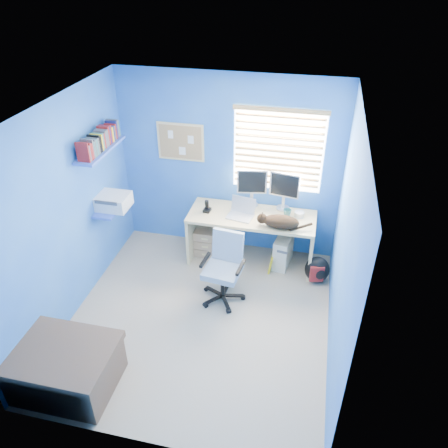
% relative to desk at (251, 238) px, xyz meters
% --- Properties ---
extents(floor, '(3.00, 3.20, 0.00)m').
position_rel_desk_xyz_m(floor, '(-0.39, -1.26, -0.37)').
color(floor, tan).
rests_on(floor, ground).
extents(ceiling, '(3.00, 3.20, 0.00)m').
position_rel_desk_xyz_m(ceiling, '(-0.39, -1.26, 2.13)').
color(ceiling, white).
rests_on(ceiling, wall_back).
extents(wall_back, '(3.00, 0.01, 2.50)m').
position_rel_desk_xyz_m(wall_back, '(-0.39, 0.34, 0.88)').
color(wall_back, blue).
rests_on(wall_back, ground).
extents(wall_front, '(3.00, 0.01, 2.50)m').
position_rel_desk_xyz_m(wall_front, '(-0.39, -2.86, 0.88)').
color(wall_front, blue).
rests_on(wall_front, ground).
extents(wall_left, '(0.01, 3.20, 2.50)m').
position_rel_desk_xyz_m(wall_left, '(-1.89, -1.26, 0.88)').
color(wall_left, blue).
rests_on(wall_left, ground).
extents(wall_right, '(0.01, 3.20, 2.50)m').
position_rel_desk_xyz_m(wall_right, '(1.11, -1.26, 0.88)').
color(wall_right, blue).
rests_on(wall_right, ground).
extents(desk, '(1.68, 0.65, 0.74)m').
position_rel_desk_xyz_m(desk, '(0.00, 0.00, 0.00)').
color(desk, '#DEC280').
rests_on(desk, floor).
extents(laptop, '(0.37, 0.31, 0.22)m').
position_rel_desk_xyz_m(laptop, '(-0.15, -0.07, 0.48)').
color(laptop, silver).
rests_on(laptop, desk).
extents(monitor_left, '(0.41, 0.18, 0.54)m').
position_rel_desk_xyz_m(monitor_left, '(-0.05, 0.26, 0.64)').
color(monitor_left, silver).
rests_on(monitor_left, desk).
extents(monitor_right, '(0.41, 0.19, 0.54)m').
position_rel_desk_xyz_m(monitor_right, '(0.38, 0.26, 0.64)').
color(monitor_right, silver).
rests_on(monitor_right, desk).
extents(phone, '(0.10, 0.12, 0.17)m').
position_rel_desk_xyz_m(phone, '(-0.61, -0.03, 0.45)').
color(phone, black).
rests_on(phone, desk).
extents(mug, '(0.10, 0.09, 0.10)m').
position_rel_desk_xyz_m(mug, '(0.45, 0.08, 0.42)').
color(mug, '#286466').
rests_on(mug, desk).
extents(cd_spindle, '(0.13, 0.13, 0.07)m').
position_rel_desk_xyz_m(cd_spindle, '(0.61, 0.11, 0.41)').
color(cd_spindle, silver).
rests_on(cd_spindle, desk).
extents(cat, '(0.46, 0.25, 0.16)m').
position_rel_desk_xyz_m(cat, '(0.40, -0.20, 0.45)').
color(cat, black).
rests_on(cat, desk).
extents(tower_pc, '(0.25, 0.46, 0.45)m').
position_rel_desk_xyz_m(tower_pc, '(0.45, 0.02, -0.14)').
color(tower_pc, beige).
rests_on(tower_pc, floor).
extents(drawer_boxes, '(0.35, 0.28, 0.41)m').
position_rel_desk_xyz_m(drawer_boxes, '(-0.63, 0.03, -0.17)').
color(drawer_boxes, tan).
rests_on(drawer_boxes, floor).
extents(yellow_book, '(0.03, 0.17, 0.24)m').
position_rel_desk_xyz_m(yellow_book, '(0.31, -0.18, -0.25)').
color(yellow_book, yellow).
rests_on(yellow_book, floor).
extents(backpack, '(0.38, 0.32, 0.38)m').
position_rel_desk_xyz_m(backpack, '(0.92, -0.26, -0.18)').
color(backpack, black).
rests_on(backpack, floor).
extents(bed_corner, '(1.02, 0.72, 0.49)m').
position_rel_desk_xyz_m(bed_corner, '(-1.47, -2.44, -0.13)').
color(bed_corner, brown).
rests_on(bed_corner, floor).
extents(office_chair, '(0.57, 0.57, 0.89)m').
position_rel_desk_xyz_m(office_chair, '(-0.20, -0.82, -0.04)').
color(office_chair, black).
rests_on(office_chair, floor).
extents(window_blinds, '(1.15, 0.05, 1.10)m').
position_rel_desk_xyz_m(window_blinds, '(0.26, 0.31, 1.18)').
color(window_blinds, white).
rests_on(window_blinds, ground).
extents(corkboard, '(0.64, 0.02, 0.52)m').
position_rel_desk_xyz_m(corkboard, '(-1.04, 0.33, 1.18)').
color(corkboard, '#DEC280').
rests_on(corkboard, ground).
extents(wall_shelves, '(0.42, 0.90, 1.05)m').
position_rel_desk_xyz_m(wall_shelves, '(-1.75, -0.51, 1.06)').
color(wall_shelves, blue).
rests_on(wall_shelves, ground).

